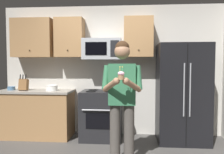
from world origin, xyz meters
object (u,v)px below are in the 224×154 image
Objects in this scene: refrigerator at (182,93)px; cupcake at (121,75)px; microwave at (102,49)px; knife_block at (24,85)px; oven_range at (101,115)px; person at (122,95)px; bowl_large_white at (52,88)px; bowl_small_colored at (11,88)px.

refrigerator is 10.35× the size of cupcake.
microwave reaches higher than refrigerator.
knife_block is 1.84× the size of cupcake.
oven_range is 0.53× the size of person.
bowl_large_white is (0.56, 0.00, -0.06)m from knife_block.
microwave is 0.41× the size of refrigerator.
refrigerator is 2.46m from bowl_large_white.
microwave is at bearing 105.71° from cupcake.
oven_range is at bearing 111.56° from person.
microwave is at bearing 173.97° from refrigerator.
refrigerator is (1.50, -0.16, -0.82)m from microwave.
oven_range is at bearing 1.10° from knife_block.
bowl_large_white is (-0.96, -0.14, -0.74)m from microwave.
bowl_large_white is 1.77m from person.
person is at bearing -26.47° from bowl_small_colored.
cupcake is at bearing -73.05° from oven_range.
refrigerator is at bearing -0.32° from bowl_large_white.
refrigerator is at bearing 45.21° from person.
refrigerator is 3.29m from bowl_small_colored.
bowl_small_colored is (-1.78, -0.12, -0.76)m from microwave.
microwave is 1.72m from refrigerator.
refrigerator is at bearing -0.19° from knife_block.
microwave is 0.42× the size of person.
bowl_small_colored is (-1.78, -0.00, 0.50)m from oven_range.
knife_block reaches higher than bowl_small_colored.
microwave is 1.49m from person.
oven_range is 1.09m from bowl_large_white.
refrigerator is 1.02× the size of person.
cupcake is (-1.06, -1.40, 0.39)m from refrigerator.
knife_block is at bearing -178.90° from oven_range.
microwave is 4.90× the size of bowl_small_colored.
cupcake is (1.40, -1.41, 0.32)m from bowl_large_white.
microwave is 2.31× the size of knife_block.
knife_block is 2.24m from person.
bowl_large_white is at bearing -171.45° from microwave.
knife_block is 0.28m from bowl_small_colored.
oven_range is 1.26m from microwave.
person is (2.22, -1.11, 0.04)m from bowl_small_colored.
bowl_large_white reaches higher than bowl_small_colored.
bowl_small_colored is at bearing 147.14° from cupcake.
cupcake is at bearing -127.21° from refrigerator.
refrigerator is (1.50, -0.04, 0.44)m from oven_range.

